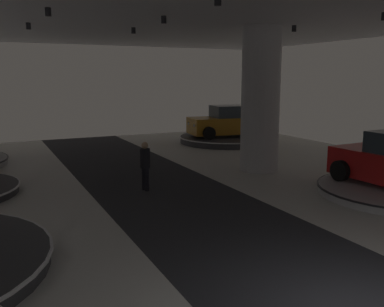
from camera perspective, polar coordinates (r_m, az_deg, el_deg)
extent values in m
cylinder|color=black|center=(12.38, -18.81, 17.60)|extent=(0.16, 0.16, 0.22)
cylinder|color=black|center=(15.92, -21.17, 15.71)|extent=(0.16, 0.16, 0.22)
cylinder|color=black|center=(10.15, 3.49, 19.86)|extent=(0.16, 0.16, 0.22)
cylinder|color=black|center=(13.34, -3.82, 17.54)|extent=(0.16, 0.16, 0.22)
cylinder|color=black|center=(16.45, -7.89, 16.08)|extent=(0.16, 0.16, 0.22)
cylinder|color=black|center=(13.74, 24.46, 16.46)|extent=(0.16, 0.16, 0.22)
cylinder|color=black|center=(16.07, 13.58, 16.04)|extent=(0.16, 0.16, 0.22)
cylinder|color=black|center=(19.26, 7.25, 15.23)|extent=(0.16, 0.16, 0.22)
cylinder|color=silver|center=(16.59, 9.21, 7.11)|extent=(1.48, 1.48, 5.50)
cylinder|color=black|center=(14.65, 19.29, -2.21)|extent=(0.25, 0.69, 0.68)
cylinder|color=black|center=(16.16, 24.10, -1.41)|extent=(0.25, 0.69, 0.68)
sphere|color=white|center=(15.36, 18.93, -0.18)|extent=(0.18, 0.18, 0.18)
sphere|color=white|center=(16.09, 21.33, 0.13)|extent=(0.18, 0.18, 0.18)
cylinder|color=#333338|center=(23.94, 4.68, 1.95)|extent=(5.22, 5.22, 0.36)
cylinder|color=white|center=(23.92, 4.69, 2.30)|extent=(5.33, 5.33, 0.05)
cube|color=#B77519|center=(23.84, 4.71, 3.83)|extent=(4.40, 2.34, 0.90)
cube|color=#2D3842|center=(23.83, 5.07, 5.62)|extent=(2.09, 1.80, 0.70)
cylinder|color=black|center=(22.43, 2.33, 2.75)|extent=(0.70, 0.31, 0.68)
cylinder|color=black|center=(24.29, 0.67, 3.34)|extent=(0.70, 0.31, 0.68)
cylinder|color=black|center=(23.58, 8.85, 3.01)|extent=(0.70, 0.31, 0.68)
cylinder|color=black|center=(25.36, 6.80, 3.56)|extent=(0.70, 0.31, 0.68)
sphere|color=white|center=(22.64, 0.39, 3.81)|extent=(0.18, 0.18, 0.18)
sphere|color=white|center=(23.57, -0.38, 4.06)|extent=(0.18, 0.18, 0.18)
cylinder|color=black|center=(13.71, -6.09, -3.40)|extent=(0.14, 0.14, 0.80)
cylinder|color=black|center=(13.86, -6.48, -3.27)|extent=(0.14, 0.14, 0.80)
cylinder|color=black|center=(13.64, -6.34, -0.64)|extent=(0.32, 0.32, 0.62)
sphere|color=tan|center=(13.57, -6.37, 1.10)|extent=(0.22, 0.22, 0.22)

